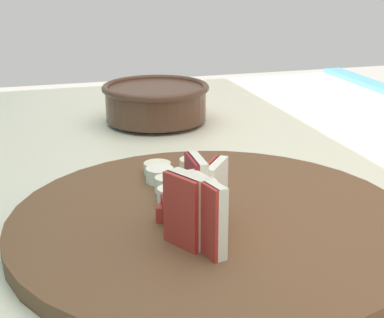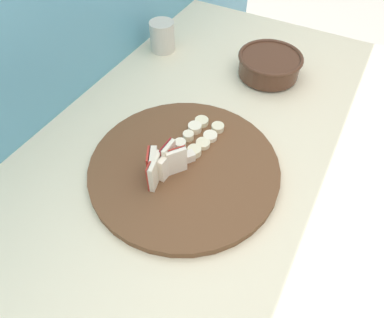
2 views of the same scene
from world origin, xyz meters
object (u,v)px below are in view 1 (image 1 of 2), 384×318
Objects in this scene: banana_slice_rows at (180,179)px; ceramic_bowl at (156,101)px; apple_dice_pile at (187,210)px; apple_wedge_fan at (200,205)px; cutting_board at (212,222)px.

ceramic_bowl is at bearing -8.26° from banana_slice_rows.
apple_wedge_fan is at bearing -178.01° from apple_dice_pile.
ceramic_bowl is (0.38, -0.06, 0.01)m from apple_dice_pile.
apple_wedge_fan is 0.53× the size of ceramic_bowl.
cutting_board is 4.37× the size of apple_wedge_fan.
apple_dice_pile is at bearing 1.99° from apple_wedge_fan.
apple_dice_pile reaches higher than cutting_board.
apple_dice_pile is (-0.00, 0.03, 0.02)m from cutting_board.
apple_wedge_fan is at bearing 172.03° from ceramic_bowl.
cutting_board is at bearing -30.50° from apple_wedge_fan.
banana_slice_rows is (0.08, -0.02, -0.00)m from apple_dice_pile.
apple_wedge_fan is 0.04m from apple_dice_pile.
apple_dice_pile is 0.08m from banana_slice_rows.
apple_wedge_fan is 1.08× the size of apple_dice_pile.
banana_slice_rows reaches higher than cutting_board.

